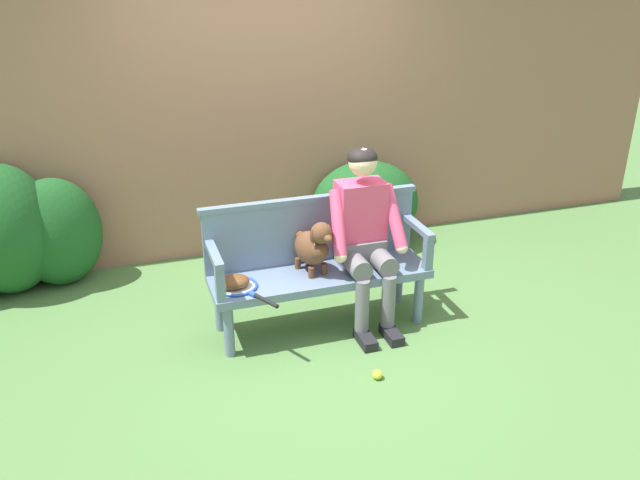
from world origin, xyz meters
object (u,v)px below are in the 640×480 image
object	(u,v)px
tennis_racket	(239,287)
baseball_glove	(234,282)
person_seated	(364,231)
dog_on_bench	(314,246)
tennis_ball	(377,374)
garden_bench	(320,280)

from	to	relation	value
tennis_racket	baseball_glove	bearing A→B (deg)	142.45
person_seated	dog_on_bench	size ratio (longest dim) A/B	3.14
dog_on_bench	tennis_racket	xyz separation A→B (m)	(-0.55, -0.07, -0.20)
tennis_racket	tennis_ball	world-z (taller)	tennis_racket
dog_on_bench	person_seated	bearing A→B (deg)	-1.76
garden_bench	person_seated	xyz separation A→B (m)	(0.33, -0.01, 0.34)
garden_bench	person_seated	world-z (taller)	person_seated
baseball_glove	tennis_ball	world-z (taller)	baseball_glove
person_seated	dog_on_bench	distance (m)	0.38
person_seated	baseball_glove	world-z (taller)	person_seated
garden_bench	tennis_ball	bearing A→B (deg)	-79.05
dog_on_bench	tennis_racket	distance (m)	0.59
garden_bench	tennis_racket	distance (m)	0.61
baseball_glove	person_seated	bearing A→B (deg)	2.58
tennis_racket	baseball_glove	distance (m)	0.05
garden_bench	baseball_glove	xyz separation A→B (m)	(-0.63, -0.04, 0.11)
dog_on_bench	tennis_ball	bearing A→B (deg)	-75.70
person_seated	tennis_racket	bearing A→B (deg)	-176.45
baseball_glove	garden_bench	bearing A→B (deg)	4.37
garden_bench	tennis_racket	size ratio (longest dim) A/B	2.76
dog_on_bench	baseball_glove	bearing A→B (deg)	-175.58
tennis_racket	tennis_ball	distance (m)	1.09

